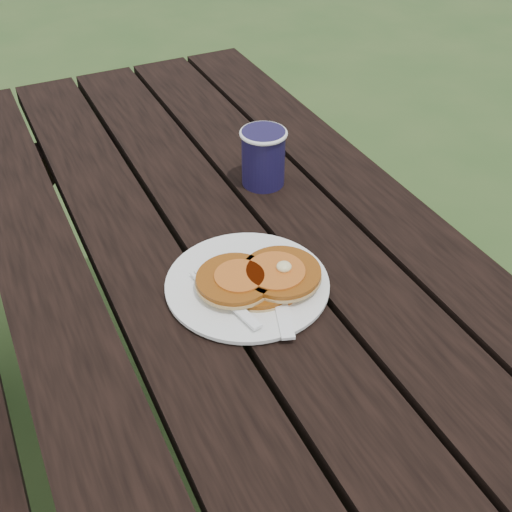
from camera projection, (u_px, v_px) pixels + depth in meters
name	position (u px, v px, depth m)	size (l,w,h in m)	color
picnic_table	(254.00, 421.00, 1.27)	(1.36, 1.80, 0.75)	black
plate	(247.00, 285.00, 1.00)	(0.25, 0.25, 0.01)	white
pancake_stack	(260.00, 278.00, 0.99)	(0.19, 0.14, 0.04)	#8E4810
knife	(279.00, 296.00, 0.97)	(0.02, 0.18, 0.01)	white
fork	(236.00, 307.00, 0.95)	(0.03, 0.16, 0.01)	white
coffee_cup	(263.00, 154.00, 1.21)	(0.09, 0.09, 0.11)	#18123A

